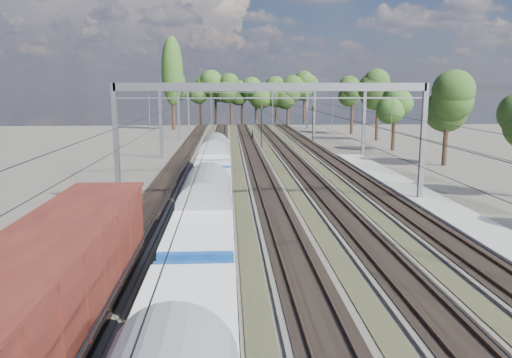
{
  "coord_description": "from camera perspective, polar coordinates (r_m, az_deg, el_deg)",
  "views": [
    {
      "loc": [
        -3.32,
        -6.97,
        8.66
      ],
      "look_at": [
        -1.5,
        24.85,
        2.8
      ],
      "focal_mm": 35.0,
      "sensor_mm": 36.0,
      "label": 1
    }
  ],
  "objects": [
    {
      "name": "track_bed",
      "position": [
        52.77,
        0.38,
        1.08
      ],
      "size": [
        21.0,
        130.0,
        0.34
      ],
      "color": "#47423A",
      "rests_on": "ground"
    },
    {
      "name": "platform",
      "position": [
        32.16,
        25.47,
        -5.97
      ],
      "size": [
        3.0,
        70.0,
        0.3
      ],
      "primitive_type": "cube",
      "color": "gray",
      "rests_on": "ground"
    },
    {
      "name": "catenary",
      "position": [
        59.81,
        0.23,
        8.25
      ],
      "size": [
        25.65,
        130.0,
        9.0
      ],
      "color": "slate",
      "rests_on": "ground"
    },
    {
      "name": "tree_belt",
      "position": [
        105.0,
        1.85,
        10.44
      ],
      "size": [
        40.36,
        100.8,
        12.3
      ],
      "color": "black",
      "rests_on": "ground"
    },
    {
      "name": "poplar",
      "position": [
        105.61,
        -9.56,
        12.02
      ],
      "size": [
        4.4,
        4.4,
        19.04
      ],
      "color": "black",
      "rests_on": "ground"
    },
    {
      "name": "emu_train",
      "position": [
        26.74,
        -5.71,
        -3.12
      ],
      "size": [
        2.82,
        59.69,
        4.12
      ],
      "color": "black",
      "rests_on": "ground"
    },
    {
      "name": "freight_boxcar",
      "position": [
        18.27,
        -21.52,
        -10.25
      ],
      "size": [
        3.21,
        15.49,
        3.99
      ],
      "color": "black",
      "rests_on": "ground"
    },
    {
      "name": "worker",
      "position": [
        83.13,
        -0.38,
        5.0
      ],
      "size": [
        0.5,
        0.66,
        1.64
      ],
      "primitive_type": "imported",
      "rotation": [
        0.0,
        0.0,
        1.76
      ],
      "color": "black",
      "rests_on": "ground"
    },
    {
      "name": "signal_near",
      "position": [
        72.44,
        0.62,
        6.72
      ],
      "size": [
        0.41,
        0.37,
        6.3
      ],
      "rotation": [
        0.0,
        0.0,
        0.08
      ],
      "color": "black",
      "rests_on": "ground"
    },
    {
      "name": "signal_far",
      "position": [
        82.24,
        6.52,
        6.8
      ],
      "size": [
        0.4,
        0.38,
        5.65
      ],
      "rotation": [
        0.0,
        0.0,
        -0.4
      ],
      "color": "black",
      "rests_on": "ground"
    }
  ]
}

